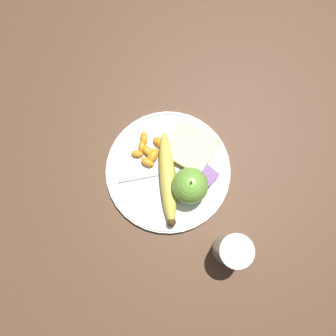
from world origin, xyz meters
name	(u,v)px	position (x,y,z in m)	size (l,w,h in m)	color
ground_plane	(168,171)	(0.00, 0.00, 0.00)	(3.00, 3.00, 0.00)	brown
plate	(168,170)	(0.00, 0.00, 0.01)	(0.27, 0.27, 0.01)	white
juice_glass	(232,250)	(0.21, -0.04, 0.05)	(0.06, 0.06, 0.10)	silver
apple	(191,184)	(0.06, 0.00, 0.05)	(0.08, 0.08, 0.08)	#72B23D
banana	(168,178)	(0.01, -0.02, 0.03)	(0.17, 0.16, 0.03)	#E0CC4C
bread_slice	(191,149)	(0.01, 0.07, 0.02)	(0.11, 0.11, 0.02)	tan
fork	(166,171)	(0.00, 0.00, 0.01)	(0.12, 0.16, 0.00)	#B2B2B7
jam_packet	(207,175)	(0.07, 0.05, 0.02)	(0.04, 0.04, 0.02)	silver
orange_segment_0	(137,154)	(-0.07, -0.02, 0.02)	(0.03, 0.03, 0.01)	orange
orange_segment_1	(160,142)	(-0.05, 0.03, 0.02)	(0.04, 0.03, 0.02)	orange
orange_segment_2	(144,138)	(-0.09, 0.02, 0.02)	(0.03, 0.03, 0.02)	orange
orange_segment_3	(144,144)	(-0.08, 0.00, 0.02)	(0.03, 0.03, 0.01)	orange
orange_segment_4	(148,162)	(-0.04, -0.02, 0.02)	(0.03, 0.03, 0.02)	orange
orange_segment_5	(165,161)	(-0.02, 0.01, 0.02)	(0.03, 0.02, 0.02)	orange
orange_segment_6	(153,155)	(-0.04, 0.00, 0.02)	(0.03, 0.04, 0.02)	orange
orange_segment_7	(147,151)	(-0.06, 0.00, 0.02)	(0.03, 0.02, 0.02)	orange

